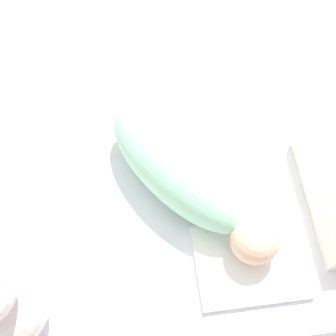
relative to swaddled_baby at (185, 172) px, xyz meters
name	(u,v)px	position (x,y,z in m)	size (l,w,h in m)	color
ground_plane	(160,199)	(-0.06, 0.05, -0.26)	(12.00, 12.00, 0.00)	#B2A893
bed_mattress	(159,186)	(-0.06, 0.05, -0.18)	(1.60, 0.89, 0.17)	white
burp_cloth	(250,262)	(0.13, -0.22, -0.08)	(0.26, 0.20, 0.02)	white
swaddled_baby	(185,172)	(0.00, 0.00, 0.00)	(0.41, 0.49, 0.18)	#99D6B2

